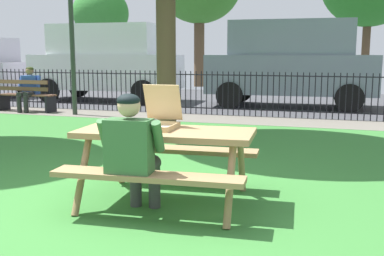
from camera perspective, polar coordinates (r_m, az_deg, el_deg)
name	(u,v)px	position (r m, az deg, el deg)	size (l,w,h in m)	color
ground	(166,171)	(6.18, -3.22, -5.31)	(28.00, 11.20, 0.02)	#387B34
cobblestone_walkway	(239,120)	(10.83, 5.84, 1.00)	(28.00, 1.40, 0.01)	slate
street_asphalt	(266,101)	(15.30, 9.23, 3.34)	(28.00, 7.74, 0.01)	#424247
picnic_table_foreground	(165,146)	(4.73, -3.33, -2.31)	(1.90, 1.60, 0.79)	#9B7951
pizza_box_open	(159,118)	(4.83, -4.16, 1.30)	(0.41, 0.49, 0.45)	tan
adult_at_table	(133,150)	(4.30, -7.35, -2.72)	(0.62, 0.61, 1.19)	#3C3C3C
iron_fence_streetside	(245,94)	(11.45, 6.58, 4.27)	(22.29, 0.03, 1.10)	black
park_bench_left	(26,96)	(13.06, -19.96, 3.76)	(1.61, 0.51, 0.85)	brown
person_on_park_bench	(29,87)	(13.00, -19.65, 4.82)	(0.62, 0.61, 1.19)	#252525
lamp_post_walkway	(71,4)	(12.03, -14.88, 14.67)	(0.28, 0.28, 4.55)	#2D382D
parked_car_left	(107,61)	(15.32, -10.52, 8.23)	(4.78, 2.24, 2.46)	silver
parked_car_center	(291,62)	(13.63, 12.19, 8.06)	(4.76, 2.21, 2.46)	slate
far_tree_left	(101,14)	(23.66, -11.28, 13.71)	(2.74, 2.74, 4.74)	brown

